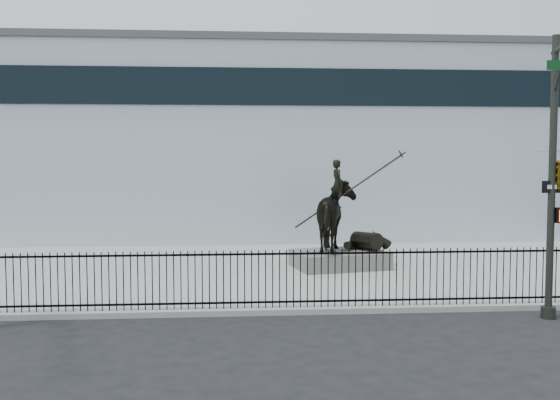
{
  "coord_description": "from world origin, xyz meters",
  "views": [
    {
      "loc": [
        -0.95,
        -15.34,
        4.1
      ],
      "look_at": [
        0.72,
        6.0,
        2.6
      ],
      "focal_mm": 42.0,
      "sensor_mm": 36.0,
      "label": 1
    }
  ],
  "objects": [
    {
      "name": "statue_plinth",
      "position": [
        2.89,
        7.05,
        0.44
      ],
      "size": [
        3.46,
        2.71,
        0.58
      ],
      "primitive_type": "cube",
      "rotation": [
        0.0,
        0.0,
        0.2
      ],
      "color": "#585650",
      "rests_on": "plaza"
    },
    {
      "name": "picket_fence",
      "position": [
        0.0,
        1.25,
        0.9
      ],
      "size": [
        22.1,
        0.1,
        1.5
      ],
      "color": "black",
      "rests_on": "plaza"
    },
    {
      "name": "building",
      "position": [
        0.0,
        20.0,
        4.5
      ],
      "size": [
        44.0,
        14.0,
        9.0
      ],
      "primitive_type": "cube",
      "color": "silver",
      "rests_on": "ground"
    },
    {
      "name": "plaza",
      "position": [
        0.0,
        7.0,
        0.07
      ],
      "size": [
        30.0,
        12.0,
        0.15
      ],
      "primitive_type": "cube",
      "color": "gray",
      "rests_on": "ground"
    },
    {
      "name": "ground",
      "position": [
        0.0,
        0.0,
        0.0
      ],
      "size": [
        120.0,
        120.0,
        0.0
      ],
      "primitive_type": "plane",
      "color": "black",
      "rests_on": "ground"
    },
    {
      "name": "equestrian_statue",
      "position": [
        2.95,
        7.06,
        1.94
      ],
      "size": [
        3.89,
        2.82,
        3.36
      ],
      "rotation": [
        0.0,
        0.0,
        0.2
      ],
      "color": "black",
      "rests_on": "statue_plinth"
    }
  ]
}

